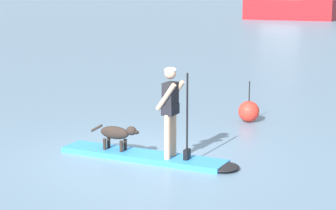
# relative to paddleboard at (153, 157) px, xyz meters

# --- Properties ---
(ground_plane) EXTENTS (400.00, 400.00, 0.00)m
(ground_plane) POSITION_rel_paddleboard_xyz_m (-0.23, -0.02, -0.05)
(ground_plane) COLOR slate
(paddleboard) EXTENTS (3.74, 0.92, 0.10)m
(paddleboard) POSITION_rel_paddleboard_xyz_m (0.00, 0.00, 0.00)
(paddleboard) COLOR #338CD8
(paddleboard) RESTS_ON ground_plane
(person_paddler) EXTENTS (0.62, 0.50, 1.74)m
(person_paddler) POSITION_rel_paddleboard_xyz_m (0.40, 0.03, 1.06)
(person_paddler) COLOR tan
(person_paddler) RESTS_ON paddleboard
(dog) EXTENTS (1.11, 0.27, 0.52)m
(dog) POSITION_rel_paddleboard_xyz_m (-0.80, -0.06, 0.39)
(dog) COLOR #2D231E
(dog) RESTS_ON paddleboard
(moored_boat_far_starboard) EXTENTS (9.65, 4.28, 11.40)m
(moored_boat_far_starboard) POSITION_rel_paddleboard_xyz_m (-15.61, 52.51, 1.72)
(moored_boat_far_starboard) COLOR maroon
(moored_boat_far_starboard) RESTS_ON ground_plane
(marker_buoy) EXTENTS (0.53, 0.53, 1.03)m
(marker_buoy) POSITION_rel_paddleboard_xyz_m (0.29, 4.09, 0.22)
(marker_buoy) COLOR red
(marker_buoy) RESTS_ON ground_plane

